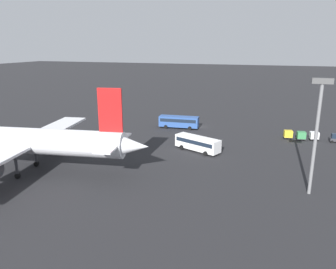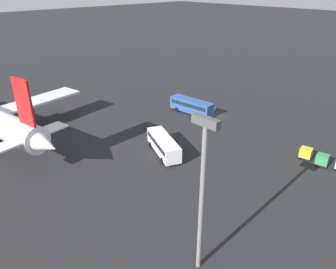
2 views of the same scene
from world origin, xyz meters
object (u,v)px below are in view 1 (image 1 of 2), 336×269
cargo_cart_yellow (288,134)px  shuttle_bus_near (179,121)px  worker_person (196,123)px  cargo_cart_green (301,135)px  cargo_cart_white (314,135)px  airplane (17,141)px  baggage_tug (335,138)px  shuttle_bus_far (198,143)px

cargo_cart_yellow → shuttle_bus_near: bearing=-3.4°
worker_person → cargo_cart_green: size_ratio=0.77×
cargo_cart_white → worker_person: bearing=-8.6°
shuttle_bus_near → worker_person: (-3.96, -3.45, -1.07)m
worker_person → shuttle_bus_near: bearing=41.0°
shuttle_bus_near → worker_person: 5.36m
airplane → cargo_cart_green: bearing=-151.6°
baggage_tug → cargo_cart_green: (7.36, 0.56, 0.25)m
shuttle_bus_near → cargo_cart_yellow: size_ratio=4.82×
worker_person → cargo_cart_green: (-27.05, 5.36, 0.32)m
cargo_cart_green → airplane: bearing=37.6°
baggage_tug → shuttle_bus_near: bearing=-8.1°
shuttle_bus_near → cargo_cart_green: 31.08m
shuttle_bus_far → worker_person: size_ratio=6.04×
baggage_tug → worker_person: size_ratio=1.45×
shuttle_bus_near → cargo_cart_white: shuttle_bus_near is taller
baggage_tug → cargo_cart_green: bearing=-1.8°
shuttle_bus_near → cargo_cart_white: size_ratio=4.82×
airplane → cargo_cart_white: size_ratio=21.27×
cargo_cart_white → cargo_cart_yellow: size_ratio=1.00×
shuttle_bus_near → shuttle_bus_far: bearing=113.8°
cargo_cart_white → shuttle_bus_near: bearing=-1.8°
airplane → cargo_cart_green: airplane is taller
shuttle_bus_near → cargo_cart_white: 33.96m
airplane → cargo_cart_yellow: airplane is taller
airplane → shuttle_bus_far: 35.07m
shuttle_bus_near → cargo_cart_yellow: shuttle_bus_near is taller
airplane → shuttle_bus_far: (-27.36, -21.60, -3.91)m
airplane → cargo_cart_white: 64.61m
worker_person → cargo_cart_white: (-29.98, 4.52, 0.32)m
airplane → cargo_cart_green: 61.77m
cargo_cart_yellow → airplane: bearing=39.5°
cargo_cart_white → cargo_cart_green: size_ratio=1.00×
baggage_tug → airplane: bearing=28.1°
shuttle_bus_near → cargo_cart_yellow: (-28.08, 1.67, -0.75)m
cargo_cart_yellow → worker_person: bearing=-12.0°
cargo_cart_yellow → cargo_cart_white: bearing=-174.1°
worker_person → baggage_tug: bearing=172.1°
cargo_cart_white → cargo_cart_green: bearing=16.1°
airplane → shuttle_bus_near: size_ratio=4.41×
cargo_cart_green → cargo_cart_white: bearing=-163.9°
shuttle_bus_near → baggage_tug: 38.41m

